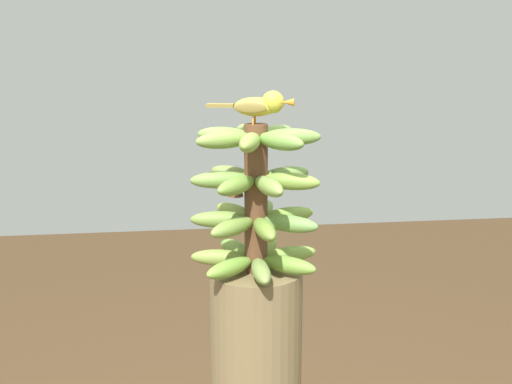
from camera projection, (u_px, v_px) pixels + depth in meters
banana_bunch at (256, 199)px, 1.47m from camera, size 0.32×0.31×0.35m
perched_bird at (260, 105)px, 1.42m from camera, size 0.20×0.08×0.08m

